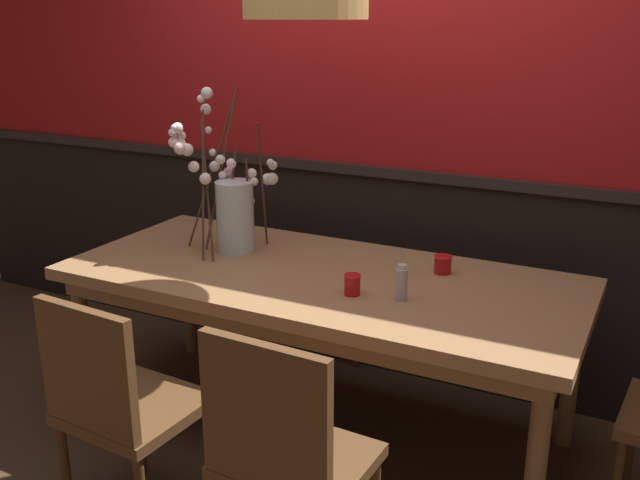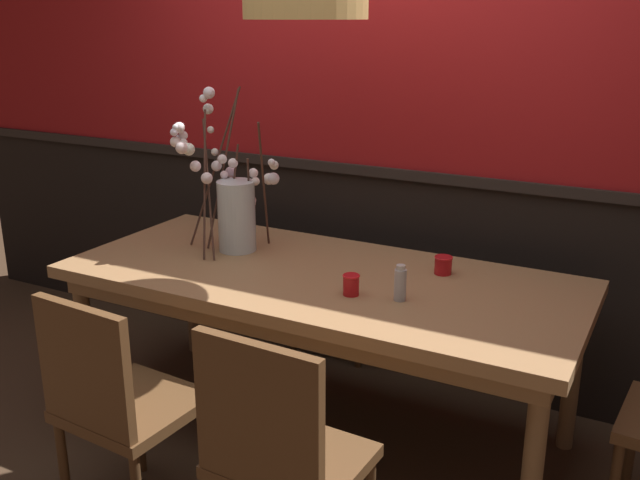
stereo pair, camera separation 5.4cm
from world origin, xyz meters
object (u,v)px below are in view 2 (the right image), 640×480
dining_table (320,291)px  candle_holder_nearer_center (351,285)px  chair_near_side_left (116,400)px  vase_with_blossoms (233,206)px  chair_far_side_left (344,257)px  chair_near_side_right (279,454)px  candle_holder_nearer_edge (443,265)px  condiment_bottle (400,284)px

dining_table → candle_holder_nearer_center: 0.30m
chair_near_side_left → vase_with_blossoms: size_ratio=1.24×
chair_near_side_left → chair_far_side_left: 1.75m
chair_near_side_right → candle_holder_nearer_center: (-0.13, 0.76, 0.26)m
dining_table → chair_near_side_left: bearing=-111.0°
chair_far_side_left → candle_holder_nearer_edge: 1.03m
chair_far_side_left → vase_with_blossoms: bearing=-104.0°
vase_with_blossoms → condiment_bottle: bearing=-13.3°
chair_near_side_left → chair_near_side_right: (0.69, -0.04, 0.03)m
dining_table → condiment_bottle: bearing=-16.5°
candle_holder_nearer_center → chair_near_side_right: bearing=-80.4°
dining_table → vase_with_blossoms: bearing=169.4°
chair_near_side_left → chair_near_side_right: size_ratio=0.96×
condiment_bottle → dining_table: bearing=163.5°
chair_far_side_left → condiment_bottle: chair_far_side_left is taller
chair_near_side_left → candle_holder_nearer_center: bearing=52.1°
condiment_bottle → candle_holder_nearer_center: bearing=-168.2°
dining_table → candle_holder_nearer_center: bearing=-35.8°
vase_with_blossoms → candle_holder_nearer_edge: 0.99m
chair_far_side_left → vase_with_blossoms: 0.91m
chair_near_side_left → chair_far_side_left: (0.03, 1.75, 0.01)m
chair_near_side_left → candle_holder_nearer_center: (0.56, 0.72, 0.29)m
chair_near_side_right → candle_holder_nearer_center: chair_near_side_right is taller
chair_near_side_left → chair_far_side_left: chair_far_side_left is taller
dining_table → candle_holder_nearer_center: size_ratio=26.10×
chair_far_side_left → candle_holder_nearer_center: chair_far_side_left is taller
vase_with_blossoms → candle_holder_nearer_center: vase_with_blossoms is taller
dining_table → candle_holder_nearer_center: (0.22, -0.16, 0.12)m
dining_table → chair_near_side_left: 0.96m
vase_with_blossoms → chair_near_side_right: bearing=-49.9°
candle_holder_nearer_center → candle_holder_nearer_edge: candle_holder_nearer_center is taller
dining_table → chair_near_side_left: (-0.34, -0.88, -0.17)m
chair_far_side_left → candle_holder_nearer_edge: bearing=-39.2°
chair_near_side_right → vase_with_blossoms: size_ratio=1.29×
dining_table → candle_holder_nearer_edge: bearing=27.1°
chair_near_side_right → candle_holder_nearer_edge: size_ratio=12.15×
chair_near_side_left → candle_holder_nearer_edge: size_ratio=11.70×
chair_near_side_left → candle_holder_nearer_center: size_ratio=10.88×
chair_near_side_left → condiment_bottle: size_ratio=6.40×
chair_far_side_left → vase_with_blossoms: size_ratio=1.27×
dining_table → chair_far_side_left: chair_far_side_left is taller
dining_table → vase_with_blossoms: (-0.50, 0.09, 0.29)m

